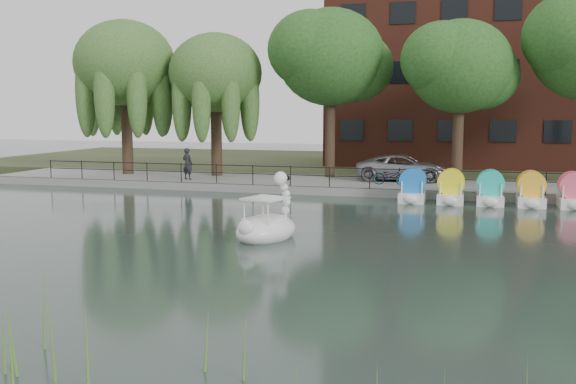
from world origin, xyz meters
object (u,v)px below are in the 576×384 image
at_px(bicycle, 390,175).
at_px(swan_boat, 267,224).
at_px(minivan, 403,166).
at_px(pedestrian, 188,161).

distance_m(bicycle, swan_boat, 13.15).
distance_m(minivan, swan_boat, 15.34).
relative_size(minivan, bicycle, 3.33).
distance_m(minivan, pedestrian, 11.73).
distance_m(bicycle, pedestrian, 11.03).
bearing_deg(minivan, pedestrian, 99.53).
height_order(minivan, pedestrian, pedestrian).
bearing_deg(bicycle, swan_boat, 171.32).
height_order(bicycle, pedestrian, pedestrian).
bearing_deg(bicycle, pedestrian, 94.22).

